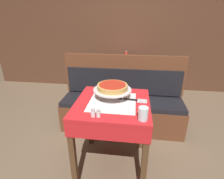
{
  "coord_description": "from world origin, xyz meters",
  "views": [
    {
      "loc": [
        0.19,
        -1.44,
        1.52
      ],
      "look_at": [
        -0.01,
        0.05,
        0.87
      ],
      "focal_mm": 28.0,
      "sensor_mm": 36.0,
      "label": 1
    }
  ],
  "objects_px": {
    "dining_table_front": "(112,112)",
    "booth_bench": "(122,107)",
    "deep_dish_pizza": "(112,87)",
    "water_glass_near": "(143,114)",
    "pizza_pan_stand": "(112,90)",
    "pepper_shaker": "(98,113)",
    "condiment_caddy": "(126,56)",
    "salt_shaker": "(93,113)",
    "dining_table_rear": "(125,66)",
    "pizza_server": "(132,100)"
  },
  "relations": [
    {
      "from": "pizza_pan_stand",
      "to": "pepper_shaker",
      "type": "bearing_deg",
      "value": -100.48
    },
    {
      "from": "deep_dish_pizza",
      "to": "pizza_server",
      "type": "bearing_deg",
      "value": -6.91
    },
    {
      "from": "deep_dish_pizza",
      "to": "pizza_pan_stand",
      "type": "bearing_deg",
      "value": 0.0
    },
    {
      "from": "booth_bench",
      "to": "pizza_pan_stand",
      "type": "height_order",
      "value": "booth_bench"
    },
    {
      "from": "booth_bench",
      "to": "deep_dish_pizza",
      "type": "relative_size",
      "value": 5.8
    },
    {
      "from": "dining_table_rear",
      "to": "deep_dish_pizza",
      "type": "relative_size",
      "value": 2.68
    },
    {
      "from": "dining_table_front",
      "to": "pepper_shaker",
      "type": "bearing_deg",
      "value": -105.46
    },
    {
      "from": "pepper_shaker",
      "to": "deep_dish_pizza",
      "type": "bearing_deg",
      "value": 79.52
    },
    {
      "from": "pepper_shaker",
      "to": "dining_table_front",
      "type": "bearing_deg",
      "value": 74.54
    },
    {
      "from": "dining_table_rear",
      "to": "salt_shaker",
      "type": "bearing_deg",
      "value": -94.05
    },
    {
      "from": "booth_bench",
      "to": "pizza_pan_stand",
      "type": "relative_size",
      "value": 4.59
    },
    {
      "from": "dining_table_front",
      "to": "deep_dish_pizza",
      "type": "xyz_separation_m",
      "value": [
        -0.01,
        0.08,
        0.23
      ]
    },
    {
      "from": "booth_bench",
      "to": "deep_dish_pizza",
      "type": "bearing_deg",
      "value": -94.48
    },
    {
      "from": "dining_table_front",
      "to": "dining_table_rear",
      "type": "height_order",
      "value": "dining_table_rear"
    },
    {
      "from": "dining_table_rear",
      "to": "pizza_pan_stand",
      "type": "height_order",
      "value": "pizza_pan_stand"
    },
    {
      "from": "pepper_shaker",
      "to": "condiment_caddy",
      "type": "height_order",
      "value": "condiment_caddy"
    },
    {
      "from": "pizza_server",
      "to": "salt_shaker",
      "type": "xyz_separation_m",
      "value": [
        -0.3,
        -0.33,
        0.03
      ]
    },
    {
      "from": "dining_table_front",
      "to": "condiment_caddy",
      "type": "bearing_deg",
      "value": 89.26
    },
    {
      "from": "condiment_caddy",
      "to": "pizza_server",
      "type": "bearing_deg",
      "value": -84.61
    },
    {
      "from": "pizza_server",
      "to": "condiment_caddy",
      "type": "xyz_separation_m",
      "value": [
        -0.16,
        1.72,
        0.04
      ]
    },
    {
      "from": "pepper_shaker",
      "to": "salt_shaker",
      "type": "bearing_deg",
      "value": 180.0
    },
    {
      "from": "dining_table_rear",
      "to": "water_glass_near",
      "type": "height_order",
      "value": "water_glass_near"
    },
    {
      "from": "dining_table_front",
      "to": "deep_dish_pizza",
      "type": "height_order",
      "value": "deep_dish_pizza"
    },
    {
      "from": "deep_dish_pizza",
      "to": "condiment_caddy",
      "type": "relative_size",
      "value": 1.73
    },
    {
      "from": "deep_dish_pizza",
      "to": "water_glass_near",
      "type": "xyz_separation_m",
      "value": [
        0.28,
        -0.35,
        -0.07
      ]
    },
    {
      "from": "salt_shaker",
      "to": "pepper_shaker",
      "type": "xyz_separation_m",
      "value": [
        0.04,
        0.0,
        -0.0
      ]
    },
    {
      "from": "deep_dish_pizza",
      "to": "salt_shaker",
      "type": "xyz_separation_m",
      "value": [
        -0.11,
        -0.35,
        -0.08
      ]
    },
    {
      "from": "water_glass_near",
      "to": "pepper_shaker",
      "type": "distance_m",
      "value": 0.35
    },
    {
      "from": "booth_bench",
      "to": "pizza_server",
      "type": "bearing_deg",
      "value": -78.21
    },
    {
      "from": "pizza_pan_stand",
      "to": "salt_shaker",
      "type": "height_order",
      "value": "pizza_pan_stand"
    },
    {
      "from": "dining_table_front",
      "to": "booth_bench",
      "type": "xyz_separation_m",
      "value": [
        0.04,
        0.74,
        -0.35
      ]
    },
    {
      "from": "dining_table_front",
      "to": "pizza_pan_stand",
      "type": "relative_size",
      "value": 2.11
    },
    {
      "from": "pizza_pan_stand",
      "to": "water_glass_near",
      "type": "bearing_deg",
      "value": -50.87
    },
    {
      "from": "deep_dish_pizza",
      "to": "pepper_shaker",
      "type": "bearing_deg",
      "value": -100.48
    },
    {
      "from": "dining_table_front",
      "to": "condiment_caddy",
      "type": "height_order",
      "value": "condiment_caddy"
    },
    {
      "from": "dining_table_front",
      "to": "pizza_pan_stand",
      "type": "distance_m",
      "value": 0.21
    },
    {
      "from": "dining_table_front",
      "to": "salt_shaker",
      "type": "bearing_deg",
      "value": -113.63
    },
    {
      "from": "dining_table_front",
      "to": "water_glass_near",
      "type": "relative_size",
      "value": 7.28
    },
    {
      "from": "pizza_pan_stand",
      "to": "pepper_shaker",
      "type": "xyz_separation_m",
      "value": [
        -0.07,
        -0.35,
        -0.05
      ]
    },
    {
      "from": "booth_bench",
      "to": "salt_shaker",
      "type": "distance_m",
      "value": 1.14
    },
    {
      "from": "condiment_caddy",
      "to": "salt_shaker",
      "type": "bearing_deg",
      "value": -93.99
    },
    {
      "from": "pizza_pan_stand",
      "to": "booth_bench",
      "type": "bearing_deg",
      "value": 85.52
    },
    {
      "from": "water_glass_near",
      "to": "condiment_caddy",
      "type": "distance_m",
      "value": 2.06
    },
    {
      "from": "booth_bench",
      "to": "dining_table_front",
      "type": "bearing_deg",
      "value": -93.19
    },
    {
      "from": "dining_table_front",
      "to": "booth_bench",
      "type": "distance_m",
      "value": 0.82
    },
    {
      "from": "water_glass_near",
      "to": "pepper_shaker",
      "type": "relative_size",
      "value": 1.58
    },
    {
      "from": "water_glass_near",
      "to": "salt_shaker",
      "type": "relative_size",
      "value": 1.5
    },
    {
      "from": "dining_table_rear",
      "to": "booth_bench",
      "type": "bearing_deg",
      "value": -88.76
    },
    {
      "from": "pizza_server",
      "to": "pepper_shaker",
      "type": "xyz_separation_m",
      "value": [
        -0.26,
        -0.33,
        0.03
      ]
    },
    {
      "from": "water_glass_near",
      "to": "pizza_pan_stand",
      "type": "bearing_deg",
      "value": 129.13
    }
  ]
}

